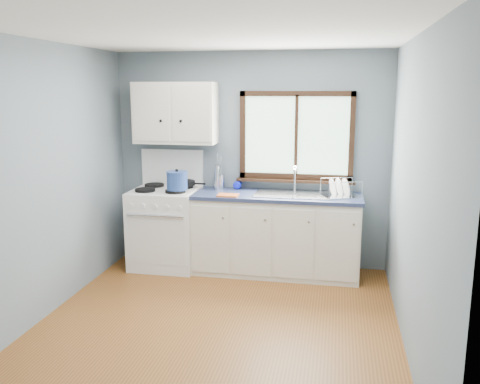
% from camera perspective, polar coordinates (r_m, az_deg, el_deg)
% --- Properties ---
extents(floor, '(3.20, 3.60, 0.02)m').
position_cam_1_polar(floor, '(4.65, -2.81, -15.13)').
color(floor, brown).
rests_on(floor, ground).
extents(ceiling, '(3.20, 3.60, 0.02)m').
position_cam_1_polar(ceiling, '(4.18, -3.16, 17.50)').
color(ceiling, white).
rests_on(ceiling, wall_back).
extents(wall_back, '(3.20, 0.02, 2.50)m').
position_cam_1_polar(wall_back, '(5.98, 1.18, 3.60)').
color(wall_back, slate).
rests_on(wall_back, ground).
extents(wall_front, '(3.20, 0.02, 2.50)m').
position_cam_1_polar(wall_front, '(2.57, -12.74, -7.43)').
color(wall_front, slate).
rests_on(wall_front, ground).
extents(wall_left, '(0.02, 3.60, 2.50)m').
position_cam_1_polar(wall_left, '(4.87, -21.68, 0.97)').
color(wall_left, slate).
rests_on(wall_left, ground).
extents(wall_right, '(0.02, 3.60, 2.50)m').
position_cam_1_polar(wall_right, '(4.16, 19.10, -0.54)').
color(wall_right, slate).
rests_on(wall_right, ground).
extents(gas_range, '(0.76, 0.69, 1.36)m').
position_cam_1_polar(gas_range, '(6.05, -8.32, -3.75)').
color(gas_range, white).
rests_on(gas_range, floor).
extents(base_cabinets, '(1.85, 0.60, 0.88)m').
position_cam_1_polar(base_cabinets, '(5.80, 4.08, -5.17)').
color(base_cabinets, silver).
rests_on(base_cabinets, floor).
extents(countertop, '(1.89, 0.64, 0.04)m').
position_cam_1_polar(countertop, '(5.68, 4.15, -0.43)').
color(countertop, '#1D2746').
rests_on(countertop, base_cabinets).
extents(sink, '(0.84, 0.46, 0.44)m').
position_cam_1_polar(sink, '(5.67, 5.95, -0.91)').
color(sink, silver).
rests_on(sink, countertop).
extents(window, '(1.36, 0.10, 1.03)m').
position_cam_1_polar(window, '(5.85, 6.32, 5.58)').
color(window, '#9EC6A8').
rests_on(window, wall_back).
extents(upper_cabinets, '(0.95, 0.35, 0.70)m').
position_cam_1_polar(upper_cabinets, '(5.96, -7.28, 8.79)').
color(upper_cabinets, silver).
rests_on(upper_cabinets, wall_back).
extents(skillet, '(0.40, 0.28, 0.05)m').
position_cam_1_polar(skillet, '(6.01, -6.30, 1.02)').
color(skillet, black).
rests_on(skillet, gas_range).
extents(stockpot, '(0.26, 0.26, 0.24)m').
position_cam_1_polar(stockpot, '(5.73, -7.08, 1.30)').
color(stockpot, navy).
rests_on(stockpot, gas_range).
extents(utensil_crock, '(0.15, 0.15, 0.41)m').
position_cam_1_polar(utensil_crock, '(5.98, -2.35, 1.20)').
color(utensil_crock, silver).
rests_on(utensil_crock, countertop).
extents(thermos, '(0.07, 0.07, 0.28)m').
position_cam_1_polar(thermos, '(5.91, -2.63, 1.61)').
color(thermos, silver).
rests_on(thermos, countertop).
extents(soap_bottle, '(0.10, 0.10, 0.24)m').
position_cam_1_polar(soap_bottle, '(5.89, -0.38, 1.42)').
color(soap_bottle, '#0D18CF').
rests_on(soap_bottle, countertop).
extents(dish_towel, '(0.23, 0.16, 0.02)m').
position_cam_1_polar(dish_towel, '(5.56, -1.36, -0.37)').
color(dish_towel, '#C85A23').
rests_on(dish_towel, countertop).
extents(dish_rack, '(0.47, 0.41, 0.20)m').
position_cam_1_polar(dish_rack, '(5.62, 11.18, 0.01)').
color(dish_rack, silver).
rests_on(dish_rack, countertop).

